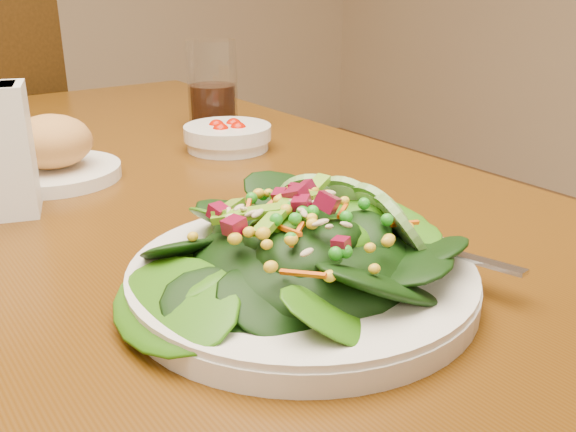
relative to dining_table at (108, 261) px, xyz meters
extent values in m
cube|color=#4C2C0C|center=(0.00, 0.00, 0.08)|extent=(0.90, 1.40, 0.04)
cylinder|color=#382009|center=(0.39, 0.64, -0.29)|extent=(0.07, 0.07, 0.71)
cylinder|color=#382009|center=(0.17, 0.81, -0.42)|extent=(0.04, 0.04, 0.45)
cylinder|color=silver|center=(0.04, -0.37, 0.11)|extent=(0.30, 0.30, 0.02)
ellipsoid|color=black|center=(0.04, -0.37, 0.14)|extent=(0.20, 0.20, 0.04)
cube|color=silver|center=(0.17, -0.40, 0.12)|extent=(0.05, 0.18, 0.01)
cylinder|color=silver|center=(-0.03, 0.07, 0.11)|extent=(0.17, 0.17, 0.02)
ellipsoid|color=#C78542|center=(-0.03, 0.07, 0.15)|extent=(0.11, 0.11, 0.07)
cylinder|color=silver|center=(0.23, 0.07, 0.12)|extent=(0.13, 0.13, 0.04)
sphere|color=#BD0F00|center=(0.24, 0.08, 0.13)|extent=(0.03, 0.03, 0.03)
sphere|color=#BD0F00|center=(0.22, 0.08, 0.13)|extent=(0.03, 0.03, 0.03)
sphere|color=#BD0F00|center=(0.21, 0.06, 0.13)|extent=(0.03, 0.03, 0.03)
sphere|color=#BD0F00|center=(0.24, 0.05, 0.13)|extent=(0.03, 0.03, 0.03)
cylinder|color=silver|center=(0.28, 0.20, 0.18)|extent=(0.08, 0.08, 0.15)
cylinder|color=black|center=(0.28, 0.20, 0.14)|extent=(0.08, 0.08, 0.07)
camera|label=1|loc=(-0.25, -0.76, 0.36)|focal=40.00mm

